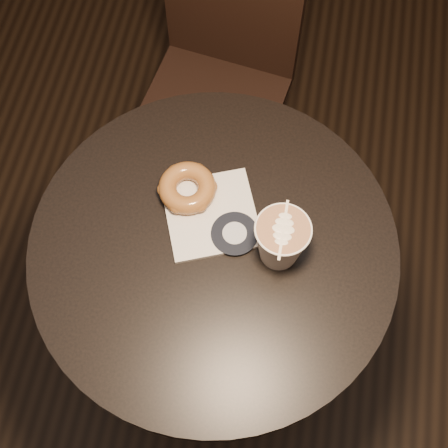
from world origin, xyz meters
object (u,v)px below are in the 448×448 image
object	(u,v)px
cafe_table	(215,280)
pastry_bag	(211,214)
latte_cup	(281,241)
chair	(222,59)
doughnut	(187,188)

from	to	relation	value
cafe_table	pastry_bag	distance (m)	0.21
cafe_table	pastry_bag	xyz separation A→B (m)	(-0.02, 0.06, 0.20)
pastry_bag	latte_cup	world-z (taller)	latte_cup
chair	doughnut	world-z (taller)	chair
latte_cup	chair	bearing A→B (deg)	109.43
pastry_bag	doughnut	bearing A→B (deg)	123.09
cafe_table	doughnut	size ratio (longest dim) A/B	6.73
pastry_bag	chair	bearing A→B (deg)	76.24
cafe_table	doughnut	bearing A→B (deg)	125.22
pastry_bag	cafe_table	bearing A→B (deg)	-97.60
chair	pastry_bag	xyz separation A→B (m)	(0.08, -0.56, 0.24)
pastry_bag	latte_cup	size ratio (longest dim) A/B	1.52
cafe_table	doughnut	world-z (taller)	doughnut
doughnut	chair	bearing A→B (deg)	92.97
cafe_table	pastry_bag	world-z (taller)	pastry_bag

